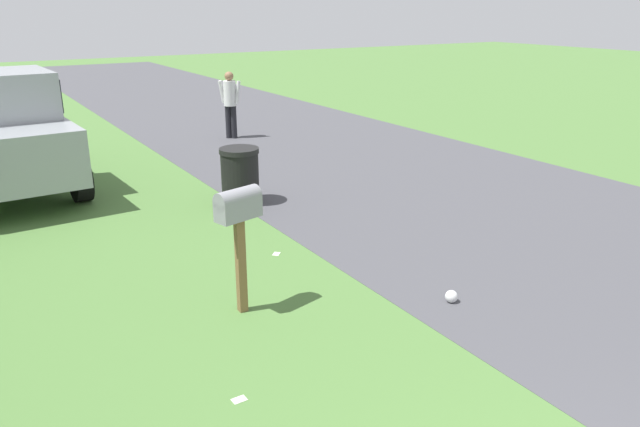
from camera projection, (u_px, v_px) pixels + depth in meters
road_asphalt at (513, 219)px, 9.40m from camera, size 60.00×6.62×0.01m
mailbox at (239, 215)px, 6.23m from camera, size 0.32×0.52×1.37m
trash_bin at (240, 176)px, 10.01m from camera, size 0.64×0.64×0.92m
pedestrian at (230, 100)px, 14.80m from camera, size 0.36×0.46×1.61m
litter_wrapper_near_hydrant at (276, 254)px, 8.07m from camera, size 0.14×0.14×0.01m
litter_wrapper_midfield_b at (239, 399)px, 5.09m from camera, size 0.09×0.12×0.01m
litter_bag_midfield_a at (451, 296)px, 6.74m from camera, size 0.14×0.14×0.14m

